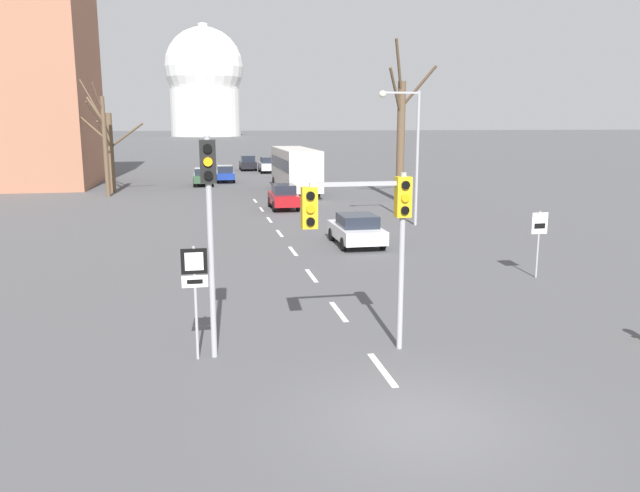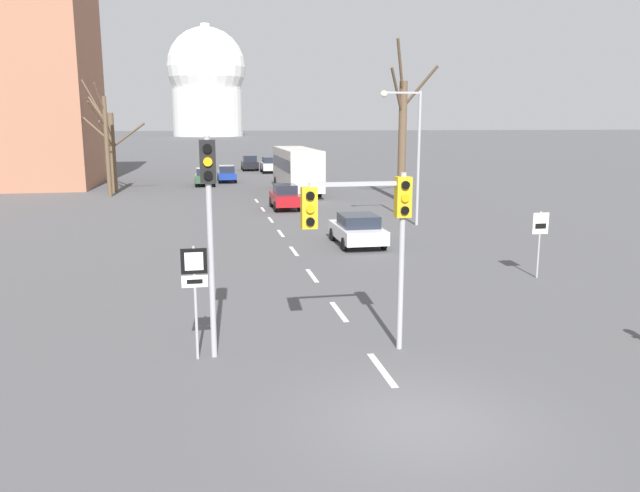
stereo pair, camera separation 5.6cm
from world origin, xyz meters
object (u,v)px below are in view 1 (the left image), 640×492
object	(u,v)px
traffic_signal_near_left	(209,206)
sedan_distant_centre	(357,229)
sedan_near_left	(225,173)
city_bus	(295,167)
traffic_signal_centre_tall	(369,218)
sedan_far_right	(203,177)
street_lamp_right	(410,142)
sedan_mid_centre	(268,165)
sedan_far_left	(248,163)
sedan_near_right	(284,197)
speed_limit_sign	(539,233)
route_sign_post	(195,283)

from	to	relation	value
traffic_signal_near_left	sedan_distant_centre	world-z (taller)	traffic_signal_near_left
sedan_near_left	city_bus	distance (m)	11.43
traffic_signal_centre_tall	sedan_near_left	size ratio (longest dim) A/B	1.01
sedan_far_right	street_lamp_right	bearing A→B (deg)	-66.12
traffic_signal_centre_tall	sedan_near_left	world-z (taller)	traffic_signal_centre_tall
sedan_mid_centre	sedan_far_left	distance (m)	4.40
traffic_signal_centre_tall	sedan_near_right	world-z (taller)	traffic_signal_centre_tall
street_lamp_right	sedan_distant_centre	size ratio (longest dim) A/B	1.79
sedan_far_right	sedan_far_left	bearing A→B (deg)	72.61
sedan_near_left	sedan_near_right	distance (m)	19.76
sedan_far_right	sedan_distant_centre	size ratio (longest dim) A/B	1.02
speed_limit_sign	sedan_far_left	world-z (taller)	speed_limit_sign
sedan_mid_centre	city_bus	distance (m)	20.13
route_sign_post	sedan_near_left	size ratio (longest dim) A/B	0.63
sedan_far_left	sedan_far_right	xyz separation A→B (m)	(-5.32, -16.98, -0.05)
sedan_far_right	sedan_distant_centre	xyz separation A→B (m)	(6.55, -28.96, -0.07)
street_lamp_right	sedan_near_left	distance (m)	28.74
sedan_near_left	sedan_near_right	size ratio (longest dim) A/B	1.12
sedan_distant_centre	sedan_near_left	bearing A→B (deg)	97.99
sedan_distant_centre	city_bus	bearing A→B (deg)	88.48
sedan_near_left	traffic_signal_near_left	bearing A→B (deg)	-92.91
traffic_signal_near_left	sedan_near_right	size ratio (longest dim) A/B	1.36
speed_limit_sign	street_lamp_right	world-z (taller)	street_lamp_right
traffic_signal_centre_tall	traffic_signal_near_left	bearing A→B (deg)	175.20
sedan_mid_centre	sedan_far_right	size ratio (longest dim) A/B	0.95
sedan_far_left	speed_limit_sign	bearing A→B (deg)	-83.43
sedan_far_left	sedan_distant_centre	bearing A→B (deg)	-88.46
traffic_signal_near_left	city_bus	size ratio (longest dim) A/B	0.49
traffic_signal_centre_tall	route_sign_post	distance (m)	4.35
sedan_near_right	sedan_far_left	world-z (taller)	sedan_far_left
sedan_mid_centre	city_bus	world-z (taller)	city_bus
street_lamp_right	sedan_mid_centre	xyz separation A→B (m)	(-3.43, 37.10, -3.59)
speed_limit_sign	sedan_far_right	size ratio (longest dim) A/B	0.60
sedan_near_right	traffic_signal_centre_tall	bearing A→B (deg)	-93.20
route_sign_post	sedan_far_left	distance (m)	59.07
traffic_signal_centre_tall	city_bus	size ratio (longest dim) A/B	0.40
sedan_far_right	city_bus	world-z (taller)	city_bus
speed_limit_sign	sedan_far_left	distance (m)	53.43
traffic_signal_centre_tall	sedan_mid_centre	distance (m)	55.22
sedan_far_left	route_sign_post	bearing A→B (deg)	-95.77
sedan_mid_centre	sedan_far_right	world-z (taller)	sedan_mid_centre
route_sign_post	traffic_signal_near_left	bearing A→B (deg)	11.20
traffic_signal_near_left	traffic_signal_centre_tall	world-z (taller)	traffic_signal_near_left
street_lamp_right	sedan_near_right	bearing A→B (deg)	127.06
speed_limit_sign	sedan_far_left	xyz separation A→B (m)	(-6.11, 53.07, -0.79)
sedan_near_left	sedan_far_left	distance (m)	14.27
street_lamp_right	sedan_far_right	distance (m)	26.59
sedan_far_left	traffic_signal_centre_tall	bearing A→B (deg)	-91.78
sedan_near_left	city_bus	size ratio (longest dim) A/B	0.40
route_sign_post	sedan_mid_centre	size ratio (longest dim) A/B	0.71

